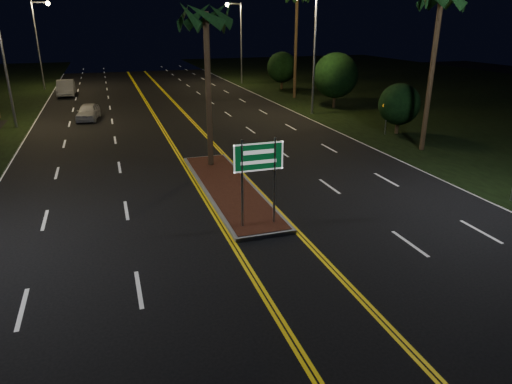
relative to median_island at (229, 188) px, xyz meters
name	(u,v)px	position (x,y,z in m)	size (l,w,h in m)	color
ground	(287,264)	(0.00, -7.00, -0.08)	(120.00, 120.00, 0.00)	black
grass_right	(474,97)	(30.00, 18.00, -0.08)	(40.00, 110.00, 0.01)	black
median_island	(229,188)	(0.00, 0.00, 0.00)	(2.25, 10.25, 0.17)	gray
highway_sign	(259,165)	(0.00, -4.20, 2.32)	(1.80, 0.08, 3.20)	gray
streetlight_left_mid	(7,43)	(-10.61, 17.00, 5.57)	(1.91, 0.44, 9.00)	gray
streetlight_left_far	(40,35)	(-10.61, 37.00, 5.57)	(1.91, 0.44, 9.00)	gray
streetlight_right_mid	(310,41)	(10.61, 15.00, 5.57)	(1.91, 0.44, 9.00)	gray
streetlight_right_far	(238,34)	(10.61, 35.00, 5.57)	(1.91, 0.44, 9.00)	gray
palm_median	(206,16)	(0.00, 3.50, 7.19)	(2.40, 2.40, 8.30)	#382819
shrub_near	(399,104)	(13.50, 7.00, 1.86)	(2.70, 2.70, 3.30)	#382819
shrub_mid	(336,75)	(14.00, 17.00, 2.64)	(3.78, 3.78, 4.62)	#382819
shrub_far	(282,67)	(13.80, 29.00, 2.25)	(3.24, 3.24, 3.96)	#382819
car_near	(88,110)	(-6.15, 18.19, 0.62)	(1.82, 4.25, 1.42)	silver
car_far	(66,87)	(-8.43, 31.52, 0.80)	(2.28, 5.32, 1.77)	silver
warning_sign	(387,110)	(12.58, 6.94, 1.53)	(1.01, 0.33, 2.49)	gray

